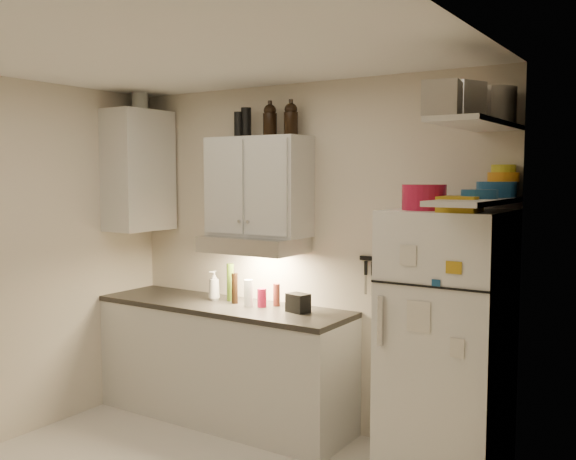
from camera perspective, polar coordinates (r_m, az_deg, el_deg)
The scene contains 34 objects.
ceiling at distance 3.73m, azimuth -11.24°, elevation 15.62°, with size 3.20×3.00×0.02m, color white.
back_wall at distance 4.90m, azimuth 1.43°, elevation -2.27°, with size 3.20×0.02×2.60m, color beige.
right_wall at distance 2.86m, azimuth 13.26°, elevation -7.54°, with size 0.02×3.00×2.60m, color beige.
base_cabinet at distance 5.14m, azimuth -5.79°, elevation -11.76°, with size 2.10×0.60×0.88m, color silver.
countertop at distance 5.03m, azimuth -5.83°, elevation -6.73°, with size 2.10×0.62×0.04m, color #282522.
upper_cabinet at distance 4.88m, azimuth -2.64°, elevation 3.88°, with size 0.80×0.33×0.75m, color silver.
side_cabinet at distance 5.53m, azimuth -13.13°, elevation 5.16°, with size 0.33×0.55×1.00m, color silver.
range_hood at distance 4.86m, azimuth -3.07°, elevation -1.27°, with size 0.76×0.46×0.12m, color silver.
fridge at distance 4.15m, azimuth 13.90°, elevation -10.07°, with size 0.70×0.68×1.70m, color white.
shelf_hi at distance 3.83m, azimuth 16.50°, elevation 9.03°, with size 0.30×0.95×0.03m, color silver.
shelf_lo at distance 3.82m, azimuth 16.35°, elevation 2.44°, with size 0.30×0.95×0.03m, color silver.
knife_strip at distance 4.55m, azimuth 8.81°, elevation -2.63°, with size 0.42×0.02×0.03m, color black.
dutch_oven at distance 3.97m, azimuth 12.00°, elevation 2.87°, with size 0.27×0.27×0.15m, color #A81335.
book_stack at distance 3.80m, azimuth 15.04°, elevation 2.23°, with size 0.21×0.27×0.09m, color #BB9017.
spice_jar at distance 3.95m, azimuth 15.20°, elevation 2.39°, with size 0.06×0.06×0.10m, color silver.
stock_pot at distance 4.09m, azimuth 17.58°, elevation 10.44°, with size 0.30×0.30×0.21m, color silver.
tin_a at distance 3.76m, azimuth 15.11°, elevation 10.97°, with size 0.21×0.19×0.21m, color #AAAAAD.
tin_b at distance 3.50m, azimuth 13.55°, elevation 11.26°, with size 0.18×0.18×0.18m, color #AAAAAD.
bowl_teal at distance 4.15m, azimuth 18.03°, elevation 3.44°, with size 0.24×0.24×0.10m, color navy.
bowl_orange at distance 4.22m, azimuth 18.59°, elevation 4.49°, with size 0.19×0.19×0.06m, color orange.
bowl_yellow at distance 4.22m, azimuth 18.61°, elevation 5.20°, with size 0.15×0.15×0.05m, color gold.
plates at distance 3.89m, azimuth 16.65°, elevation 3.08°, with size 0.21×0.21×0.05m, color navy.
growler_a at distance 4.89m, azimuth -1.61°, elevation 9.74°, with size 0.11×0.11×0.25m, color black, non-canonical shape.
growler_b at distance 4.81m, azimuth 0.26°, elevation 9.83°, with size 0.11×0.11×0.25m, color black, non-canonical shape.
thermos_a at distance 5.01m, azimuth -3.74°, elevation 9.50°, with size 0.08×0.08×0.23m, color black.
thermos_b at distance 5.00m, azimuth -4.43°, elevation 9.31°, with size 0.07×0.07×0.20m, color black.
side_jar at distance 5.62m, azimuth -13.04°, elevation 11.19°, with size 0.13×0.13×0.18m, color silver.
soap_bottle at distance 5.15m, azimuth -6.59°, elevation -4.77°, with size 0.10×0.10×0.26m, color silver.
pepper_mill at distance 4.89m, azimuth -1.03°, elevation -5.78°, with size 0.05×0.05×0.17m, color maroon.
oil_bottle at distance 5.09m, azimuth -5.16°, elevation -4.65°, with size 0.06×0.06×0.30m, color #3D5B16.
vinegar_bottle at distance 4.99m, azimuth -4.75°, elevation -5.18°, with size 0.05×0.05×0.24m, color black.
clear_bottle at distance 4.87m, azimuth -3.53°, elevation -5.62°, with size 0.07×0.07×0.20m, color silver.
red_jar at distance 4.85m, azimuth -2.34°, elevation -6.04°, with size 0.07×0.07×0.14m, color #A81335.
caddy at distance 4.67m, azimuth 0.90°, elevation -6.50°, with size 0.16×0.11×0.14m, color black.
Camera 1 is at (2.54, -2.63, 1.91)m, focal length 40.00 mm.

